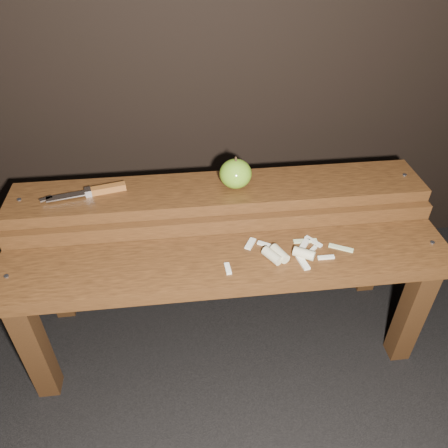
{
  "coord_description": "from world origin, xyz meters",
  "views": [
    {
      "loc": [
        -0.11,
        -0.88,
        1.2
      ],
      "look_at": [
        0.0,
        0.06,
        0.45
      ],
      "focal_mm": 35.0,
      "sensor_mm": 36.0,
      "label": 1
    }
  ],
  "objects": [
    {
      "name": "knife",
      "position": [
        -0.35,
        0.18,
        0.51
      ],
      "size": [
        0.23,
        0.07,
        0.02
      ],
      "color": "brown",
      "rests_on": "bench_rear_tier"
    },
    {
      "name": "bench_front_tier",
      "position": [
        0.0,
        -0.06,
        0.35
      ],
      "size": [
        1.2,
        0.2,
        0.42
      ],
      "color": "#341D0D",
      "rests_on": "ground"
    },
    {
      "name": "apple",
      "position": [
        0.05,
        0.17,
        0.54
      ],
      "size": [
        0.09,
        0.09,
        0.1
      ],
      "color": "#65971E",
      "rests_on": "bench_rear_tier"
    },
    {
      "name": "apple_scraps",
      "position": [
        0.15,
        -0.06,
        0.43
      ],
      "size": [
        0.35,
        0.14,
        0.03
      ],
      "color": "beige",
      "rests_on": "bench_front_tier"
    },
    {
      "name": "bench_rear_tier",
      "position": [
        0.0,
        0.17,
        0.41
      ],
      "size": [
        1.2,
        0.21,
        0.5
      ],
      "color": "#341D0D",
      "rests_on": "ground"
    },
    {
      "name": "ground",
      "position": [
        0.0,
        0.0,
        0.0
      ],
      "size": [
        60.0,
        60.0,
        0.0
      ],
      "primitive_type": "plane",
      "color": "black"
    }
  ]
}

